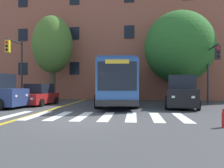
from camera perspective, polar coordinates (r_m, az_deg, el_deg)
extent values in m
plane|color=#424244|center=(10.20, -9.69, -9.59)|extent=(120.00, 120.00, 0.00)
cube|color=white|center=(13.22, -24.18, -7.38)|extent=(0.58, 3.43, 0.01)
cube|color=white|center=(12.63, -19.10, -7.73)|extent=(0.58, 3.43, 0.01)
cube|color=white|center=(12.15, -13.56, -8.03)|extent=(0.58, 3.43, 0.01)
cube|color=white|center=(11.79, -7.62, -8.28)|extent=(0.58, 3.43, 0.01)
cube|color=white|center=(11.56, -1.37, -8.45)|extent=(0.58, 3.43, 0.01)
cube|color=white|center=(11.47, 5.07, -8.51)|extent=(0.58, 3.43, 0.01)
cube|color=white|center=(11.52, 11.52, -8.47)|extent=(0.58, 3.43, 0.01)
cube|color=white|center=(11.71, 17.84, -8.33)|extent=(0.58, 3.43, 0.01)
cube|color=gold|center=(26.03, -6.22, -3.80)|extent=(0.12, 36.00, 0.01)
cube|color=gold|center=(25.99, -5.87, -3.80)|extent=(0.12, 36.00, 0.01)
cube|color=#2D5699|center=(18.76, 0.95, 0.34)|extent=(3.92, 12.16, 2.85)
cube|color=black|center=(18.83, 4.88, 1.21)|extent=(1.29, 10.92, 1.03)
cube|color=black|center=(18.79, -2.98, 1.21)|extent=(1.29, 10.92, 1.03)
cube|color=black|center=(12.79, 1.37, 2.08)|extent=(2.29, 0.29, 1.71)
cube|color=yellow|center=(12.85, 1.37, 5.89)|extent=(1.40, 0.19, 0.24)
cube|color=#232326|center=(12.80, 1.37, -5.04)|extent=(2.50, 0.39, 0.36)
cube|color=#294E89|center=(18.83, 0.95, 4.92)|extent=(3.71, 11.67, 0.16)
cylinder|color=black|center=(15.18, 5.81, -4.61)|extent=(0.67, 1.04, 0.98)
cylinder|color=black|center=(15.13, -3.48, -4.62)|extent=(0.67, 1.04, 0.98)
cylinder|color=black|center=(21.53, 4.10, -3.27)|extent=(0.67, 1.04, 0.98)
cylinder|color=black|center=(21.50, -2.42, -3.28)|extent=(0.67, 1.04, 0.98)
cube|color=#AD1E1E|center=(18.80, -18.44, -3.51)|extent=(1.93, 4.13, 0.79)
cube|color=black|center=(18.80, -18.38, -1.13)|extent=(1.65, 2.31, 0.77)
cube|color=white|center=(16.77, -20.26, -3.65)|extent=(0.20, 0.05, 0.14)
cube|color=white|center=(17.31, -23.16, -3.54)|extent=(0.20, 0.05, 0.14)
cylinder|color=black|center=(17.31, -17.90, -4.67)|extent=(0.26, 0.61, 0.60)
cylinder|color=black|center=(18.18, -22.74, -4.45)|extent=(0.26, 0.61, 0.60)
cylinder|color=black|center=(19.54, -14.44, -4.15)|extent=(0.26, 0.61, 0.60)
cylinder|color=black|center=(20.33, -18.90, -3.99)|extent=(0.26, 0.61, 0.60)
cube|color=black|center=(16.51, 17.58, -3.19)|extent=(2.58, 4.95, 1.16)
cube|color=black|center=(16.54, 17.57, 0.45)|extent=(2.14, 3.14, 0.94)
cube|color=white|center=(14.18, 20.44, -3.23)|extent=(0.20, 0.07, 0.14)
cube|color=white|center=(14.11, 15.70, -3.25)|extent=(0.20, 0.07, 0.14)
cylinder|color=black|center=(15.17, 21.65, -5.02)|extent=(0.32, 0.78, 0.76)
cylinder|color=black|center=(15.06, 14.07, -5.06)|extent=(0.32, 0.78, 0.76)
cylinder|color=black|center=(18.07, 20.51, -4.22)|extent=(0.32, 0.78, 0.76)
cylinder|color=black|center=(17.98, 14.16, -4.25)|extent=(0.32, 0.78, 0.76)
cube|color=slate|center=(29.48, 3.24, -2.23)|extent=(2.46, 4.91, 0.81)
cube|color=black|center=(29.60, 3.22, -0.75)|extent=(1.94, 2.46, 0.70)
cube|color=white|center=(27.16, 4.78, -2.24)|extent=(0.20, 0.07, 0.14)
cube|color=white|center=(27.07, 2.46, -2.24)|extent=(0.20, 0.07, 0.14)
cylinder|color=black|center=(28.12, 5.38, -2.85)|extent=(0.31, 0.68, 0.66)
cylinder|color=black|center=(27.98, 1.54, -2.87)|extent=(0.31, 0.68, 0.66)
cylinder|color=black|center=(31.02, 4.77, -2.60)|extent=(0.31, 0.68, 0.66)
cylinder|color=black|center=(30.88, 1.29, -2.61)|extent=(0.31, 0.68, 0.66)
cube|color=white|center=(16.53, -21.41, -2.75)|extent=(0.06, 0.20, 0.14)
cube|color=white|center=(15.59, -23.75, -2.91)|extent=(0.06, 0.20, 0.14)
cylinder|color=black|center=(17.45, -23.36, -4.37)|extent=(0.78, 0.29, 0.76)
cylinder|color=#28282D|center=(20.26, 23.76, 2.35)|extent=(0.16, 0.16, 5.09)
cylinder|color=#28282D|center=(18.91, 24.78, 8.66)|extent=(0.38, 3.17, 0.11)
cube|color=#28282D|center=(17.45, 25.87, 7.41)|extent=(0.36, 0.31, 1.00)
cylinder|color=red|center=(17.34, 26.00, 8.46)|extent=(0.22, 0.05, 0.22)
cylinder|color=black|center=(17.30, 26.00, 7.48)|extent=(0.22, 0.05, 0.22)
cylinder|color=black|center=(17.26, 26.00, 6.49)|extent=(0.22, 0.05, 0.22)
cylinder|color=#28282D|center=(21.76, -22.51, 3.06)|extent=(0.16, 0.16, 5.76)
cylinder|color=#28282D|center=(20.94, -24.08, 10.08)|extent=(0.22, 2.52, 0.11)
cube|color=yellow|center=(19.89, -25.61, 8.88)|extent=(0.35, 0.29, 1.00)
cylinder|color=red|center=(19.81, -25.83, 9.79)|extent=(0.22, 0.04, 0.22)
cylinder|color=black|center=(19.76, -25.83, 8.94)|extent=(0.22, 0.04, 0.22)
cylinder|color=black|center=(19.71, -25.83, 8.07)|extent=(0.22, 0.04, 0.22)
cylinder|color=brown|center=(21.56, 17.09, -1.49)|extent=(0.55, 0.55, 2.31)
ellipsoid|color=#2D6B28|center=(21.83, 17.08, 9.15)|extent=(8.01, 8.03, 6.77)
cylinder|color=#4C3D2D|center=(22.89, -15.28, -0.22)|extent=(0.58, 0.58, 3.26)
ellipsoid|color=#4C752D|center=(23.24, -15.28, 9.96)|extent=(4.49, 4.05, 5.83)
cube|color=#9E5642|center=(28.93, 4.89, 10.36)|extent=(30.35, 9.71, 13.87)
cube|color=black|center=(26.98, -22.27, 3.70)|extent=(1.10, 0.06, 1.40)
cube|color=black|center=(24.62, -9.78, 4.06)|extent=(1.10, 0.06, 1.40)
cube|color=black|center=(23.63, 4.52, 4.23)|extent=(1.10, 0.06, 1.40)
cube|color=black|center=(24.18, 19.08, 4.14)|extent=(1.10, 0.06, 1.40)
cube|color=black|center=(27.51, -22.26, 11.80)|extent=(1.10, 0.06, 1.40)
cube|color=black|center=(25.21, -9.78, 12.90)|extent=(1.10, 0.06, 1.40)
cube|color=black|center=(24.24, 4.51, 13.42)|extent=(1.10, 0.06, 1.40)
cube|color=black|center=(24.77, 19.08, 13.13)|extent=(1.10, 0.06, 1.40)
cube|color=black|center=(28.56, -22.25, 19.44)|extent=(1.10, 0.06, 1.40)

